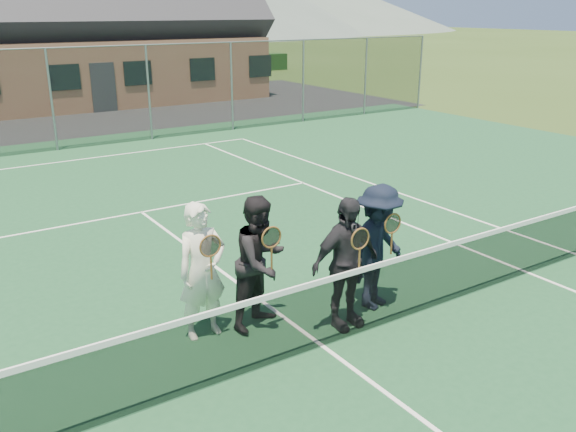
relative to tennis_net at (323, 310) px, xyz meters
name	(u,v)px	position (x,y,z in m)	size (l,w,h in m)	color
ground	(16,120)	(0.00, 20.00, -0.54)	(220.00, 220.00, 0.00)	#2F4719
court_surface	(323,347)	(0.00, 0.00, -0.53)	(30.00, 30.00, 0.02)	#1C4C2B
court_markings	(323,346)	(0.00, 0.00, -0.51)	(11.03, 23.83, 0.01)	white
tennis_net	(323,310)	(0.00, 0.00, 0.00)	(11.68, 0.08, 1.10)	slate
perimeter_fence	(51,100)	(0.00, 13.50, 0.99)	(30.07, 0.07, 3.02)	slate
clubhouse	(81,11)	(4.00, 24.00, 3.45)	(15.60, 8.20, 7.70)	#9E6B4C
player_a	(202,271)	(-1.10, 1.10, 0.38)	(0.66, 0.50, 1.80)	white
player_b	(261,262)	(-0.33, 0.95, 0.38)	(1.06, 0.94, 1.80)	black
player_c	(346,263)	(0.57, 0.29, 0.38)	(1.06, 0.51, 1.80)	#232226
player_d	(378,247)	(1.30, 0.50, 0.38)	(1.32, 1.01, 1.80)	black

